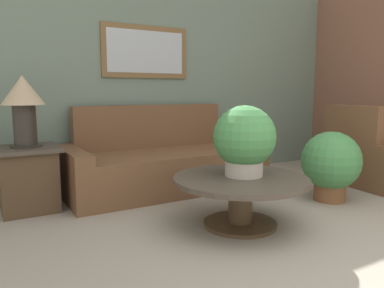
# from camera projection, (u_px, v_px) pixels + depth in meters

# --- Properties ---
(wall_back) EXTENTS (7.31, 0.09, 2.60)m
(wall_back) POSITION_uv_depth(u_px,v_px,m) (161.00, 73.00, 4.59)
(wall_back) COLOR slate
(wall_back) RESTS_ON ground_plane
(couch_main) EXTENTS (2.18, 0.95, 0.93)m
(couch_main) POSITION_uv_depth(u_px,v_px,m) (164.00, 163.00, 4.18)
(couch_main) COLOR brown
(couch_main) RESTS_ON ground_plane
(armchair) EXTENTS (1.08, 1.20, 0.93)m
(armchair) POSITION_uv_depth(u_px,v_px,m) (374.00, 159.00, 4.46)
(armchair) COLOR brown
(armchair) RESTS_ON ground_plane
(coffee_table) EXTENTS (1.09, 1.09, 0.40)m
(coffee_table) POSITION_uv_depth(u_px,v_px,m) (240.00, 190.00, 3.02)
(coffee_table) COLOR #4C3823
(coffee_table) RESTS_ON ground_plane
(side_table) EXTENTS (0.56, 0.56, 0.59)m
(side_table) POSITION_uv_depth(u_px,v_px,m) (28.00, 178.00, 3.41)
(side_table) COLOR #4C3823
(side_table) RESTS_ON ground_plane
(table_lamp) EXTENTS (0.37, 0.37, 0.64)m
(table_lamp) POSITION_uv_depth(u_px,v_px,m) (23.00, 101.00, 3.31)
(table_lamp) COLOR #2D2823
(table_lamp) RESTS_ON side_table
(potted_plant_on_table) EXTENTS (0.51, 0.51, 0.57)m
(potted_plant_on_table) POSITION_uv_depth(u_px,v_px,m) (244.00, 139.00, 3.00)
(potted_plant_on_table) COLOR beige
(potted_plant_on_table) RESTS_ON coffee_table
(potted_plant_floor) EXTENTS (0.58, 0.58, 0.70)m
(potted_plant_floor) POSITION_uv_depth(u_px,v_px,m) (331.00, 163.00, 3.71)
(potted_plant_floor) COLOR brown
(potted_plant_floor) RESTS_ON ground_plane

